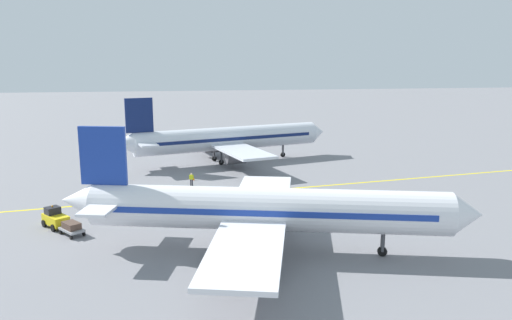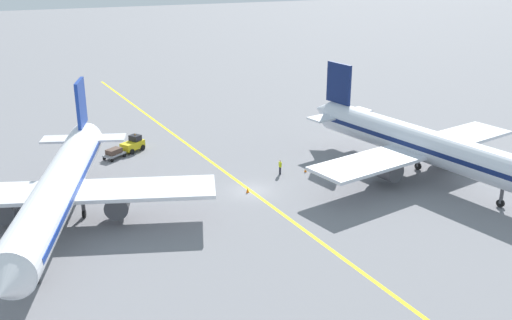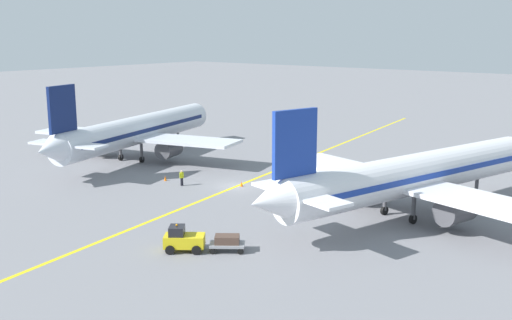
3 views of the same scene
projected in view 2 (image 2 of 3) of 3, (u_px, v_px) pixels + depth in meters
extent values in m
plane|color=slate|center=(251.00, 191.00, 62.67)|extent=(400.00, 400.00, 0.00)
cube|color=yellow|center=(251.00, 191.00, 62.66)|extent=(16.72, 118.94, 0.01)
cylinder|color=silver|center=(426.00, 145.00, 64.92)|extent=(11.30, 29.90, 3.60)
cone|color=silver|center=(324.00, 110.00, 77.42)|extent=(3.74, 3.69, 3.06)
cube|color=#0F1E51|center=(426.00, 144.00, 64.87)|extent=(10.55, 27.02, 0.50)
cube|color=silver|center=(418.00, 149.00, 65.93)|extent=(28.39, 12.32, 0.36)
cylinder|color=#4C4C51|center=(445.00, 151.00, 69.10)|extent=(2.96, 3.66, 2.20)
cylinder|color=#4C4C51|center=(386.00, 169.00, 63.62)|extent=(2.96, 3.66, 2.20)
cube|color=#0F1E51|center=(339.00, 83.00, 74.15)|extent=(1.39, 3.96, 5.00)
cube|color=silver|center=(340.00, 114.00, 75.09)|extent=(9.31, 4.66, 0.24)
cylinder|color=#4C4C51|center=(502.00, 194.00, 58.41)|extent=(0.36, 0.36, 2.00)
cylinder|color=black|center=(500.00, 203.00, 58.75)|extent=(0.48, 0.85, 0.80)
cylinder|color=#4C4C51|center=(419.00, 158.00, 68.14)|extent=(0.36, 0.36, 2.00)
cylinder|color=black|center=(418.00, 166.00, 68.49)|extent=(0.48, 0.85, 0.80)
cylinder|color=#4C4C51|center=(400.00, 164.00, 66.39)|extent=(0.36, 0.36, 2.00)
cylinder|color=black|center=(399.00, 172.00, 66.73)|extent=(0.48, 0.85, 0.80)
cylinder|color=white|center=(58.00, 189.00, 53.34)|extent=(11.21, 29.91, 3.60)
cone|color=white|center=(4.00, 287.00, 38.18)|extent=(3.92, 3.20, 3.42)
cone|color=white|center=(88.00, 131.00, 68.67)|extent=(3.73, 3.69, 3.06)
cube|color=#193899|center=(58.00, 188.00, 53.29)|extent=(10.48, 27.03, 0.50)
cube|color=white|center=(61.00, 192.00, 54.52)|extent=(28.39, 12.24, 0.36)
cylinder|color=#4C4C51|center=(118.00, 203.00, 55.41)|extent=(2.95, 3.66, 2.20)
cylinder|color=#4C4C51|center=(7.00, 207.00, 54.49)|extent=(2.95, 3.66, 2.20)
cube|color=#193899|center=(81.00, 103.00, 64.97)|extent=(1.38, 3.96, 5.00)
cube|color=white|center=(84.00, 139.00, 65.83)|extent=(9.31, 4.64, 0.24)
cylinder|color=#4C4C51|center=(35.00, 267.00, 45.18)|extent=(0.36, 0.36, 2.00)
cylinder|color=black|center=(36.00, 279.00, 45.52)|extent=(0.48, 0.85, 0.80)
cylinder|color=#4C4C51|center=(83.00, 204.00, 56.17)|extent=(0.36, 0.36, 2.00)
cylinder|color=black|center=(84.00, 214.00, 56.52)|extent=(0.48, 0.85, 0.80)
cylinder|color=#4C4C51|center=(48.00, 205.00, 55.88)|extent=(0.36, 0.36, 2.00)
cylinder|color=black|center=(49.00, 215.00, 56.22)|extent=(0.48, 0.85, 0.80)
cube|color=gold|center=(133.00, 145.00, 74.41)|extent=(3.30, 3.01, 0.90)
cube|color=black|center=(135.00, 138.00, 74.57)|extent=(1.65, 1.68, 0.70)
sphere|color=orange|center=(135.00, 135.00, 74.42)|extent=(0.16, 0.16, 0.16)
cylinder|color=black|center=(134.00, 145.00, 75.71)|extent=(0.71, 0.62, 0.70)
cylinder|color=black|center=(143.00, 147.00, 74.96)|extent=(0.71, 0.62, 0.70)
cylinder|color=black|center=(123.00, 150.00, 74.16)|extent=(0.71, 0.62, 0.70)
cylinder|color=black|center=(132.00, 152.00, 73.41)|extent=(0.71, 0.62, 0.70)
cube|color=gray|center=(114.00, 154.00, 71.95)|extent=(2.92, 2.69, 0.20)
cube|color=#4C382D|center=(114.00, 151.00, 71.81)|extent=(2.13, 1.99, 0.60)
cylinder|color=black|center=(117.00, 153.00, 73.20)|extent=(0.44, 0.38, 0.44)
cylinder|color=black|center=(124.00, 155.00, 72.57)|extent=(0.44, 0.38, 0.44)
cylinder|color=black|center=(104.00, 158.00, 71.55)|extent=(0.44, 0.38, 0.44)
cylinder|color=black|center=(112.00, 160.00, 70.92)|extent=(0.44, 0.38, 0.44)
cylinder|color=#23232D|center=(280.00, 170.00, 67.24)|extent=(0.16, 0.16, 0.85)
cylinder|color=#23232D|center=(280.00, 171.00, 67.06)|extent=(0.16, 0.16, 0.85)
cube|color=#CCD819|center=(280.00, 164.00, 66.90)|extent=(0.22, 0.36, 0.60)
cylinder|color=#CCD819|center=(279.00, 164.00, 67.11)|extent=(0.10, 0.10, 0.55)
cylinder|color=#CCD819|center=(281.00, 165.00, 66.69)|extent=(0.10, 0.10, 0.55)
sphere|color=beige|center=(280.00, 161.00, 66.76)|extent=(0.22, 0.22, 0.22)
cone|color=orange|center=(306.00, 170.00, 67.85)|extent=(0.32, 0.32, 0.55)
cone|color=orange|center=(248.00, 190.00, 62.21)|extent=(0.32, 0.32, 0.55)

